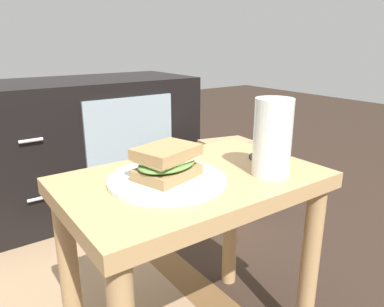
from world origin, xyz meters
TOP-DOWN VIEW (x-y plane):
  - side_table at (0.00, 0.00)m, footprint 0.56×0.36m
  - tv_cabinet at (0.09, 0.95)m, footprint 0.96×0.46m
  - plate at (-0.07, 0.00)m, footprint 0.25×0.25m
  - sandwich_front at (-0.07, 0.00)m, footprint 0.16×0.13m
  - beer_glass at (0.14, -0.09)m, footprint 0.08×0.08m
  - coaster at (0.22, -0.01)m, footprint 0.09×0.09m
  - paper_bag at (0.52, 0.50)m, footprint 0.24×0.21m

SIDE VIEW (x-z plane):
  - paper_bag at x=0.52m, z-range 0.00..0.35m
  - tv_cabinet at x=0.09m, z-range 0.00..0.58m
  - side_table at x=0.00m, z-range 0.14..0.60m
  - coaster at x=0.22m, z-range 0.46..0.47m
  - plate at x=-0.07m, z-range 0.46..0.47m
  - sandwich_front at x=-0.07m, z-range 0.47..0.54m
  - beer_glass at x=0.14m, z-range 0.46..0.62m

